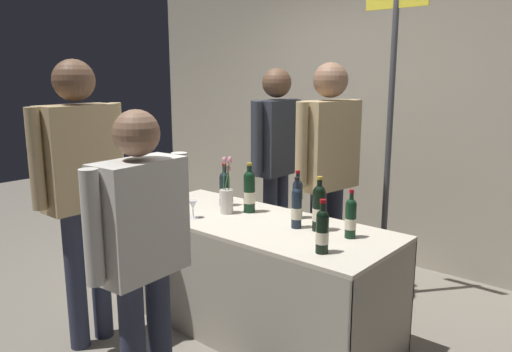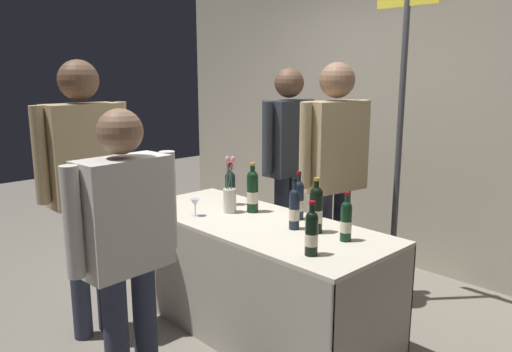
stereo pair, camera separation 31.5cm
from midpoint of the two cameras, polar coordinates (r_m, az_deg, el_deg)
ground_plane at (r=3.52m, az=-2.68°, el=-17.12°), size 12.00×12.00×0.00m
back_partition at (r=4.60m, az=12.97°, el=7.06°), size 5.84×0.12×2.70m
tasting_table at (r=3.30m, az=-2.77°, el=-9.02°), size 1.86×0.76×0.76m
featured_wine_bottle at (r=3.25m, az=2.05°, el=-2.63°), size 0.07×0.07×0.32m
display_bottle_0 at (r=3.05m, az=1.76°, el=-3.63°), size 0.07×0.07×0.32m
display_bottle_1 at (r=3.39m, az=-3.44°, el=-1.76°), size 0.08×0.08×0.35m
display_bottle_2 at (r=2.64m, az=4.27°, el=-6.34°), size 0.07×0.07×0.30m
display_bottle_3 at (r=2.90m, az=7.84°, el=-4.84°), size 0.07×0.07×0.29m
display_bottle_4 at (r=3.00m, az=4.31°, el=-3.68°), size 0.08×0.08×0.34m
display_bottle_5 at (r=3.58m, az=-6.18°, el=-1.45°), size 0.08×0.08×0.31m
wine_glass_near_vendor at (r=3.32m, az=-10.01°, el=-3.38°), size 0.06×0.06×0.12m
flower_vase at (r=3.39m, az=-6.07°, el=-2.47°), size 0.09×0.09×0.40m
vendor_presenter at (r=3.55m, az=5.82°, el=1.71°), size 0.28×0.62×1.78m
vendor_assistant at (r=4.12m, az=0.16°, el=2.74°), size 0.24×0.58×1.75m
taster_foreground_right at (r=3.22m, az=-22.26°, el=-0.14°), size 0.24×0.61×1.79m
taster_foreground_left at (r=2.42m, az=-16.76°, el=-7.56°), size 0.24×0.60×1.55m
booth_signpost at (r=3.69m, az=12.87°, el=6.13°), size 0.46×0.04×2.32m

